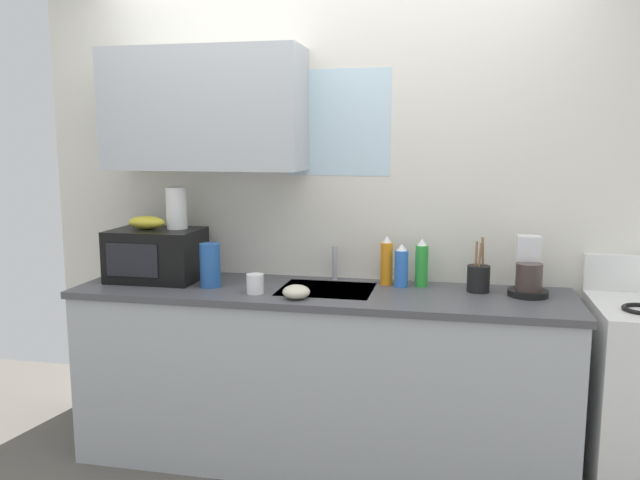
# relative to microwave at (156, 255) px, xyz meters

# --- Properties ---
(kitchen_wall_assembly) EXTENTS (3.23, 0.42, 2.50)m
(kitchen_wall_assembly) POSITION_rel_microwave_xyz_m (0.77, 0.26, 0.33)
(kitchen_wall_assembly) COLOR silver
(kitchen_wall_assembly) RESTS_ON ground
(counter_unit) EXTENTS (2.46, 0.63, 0.90)m
(counter_unit) POSITION_rel_microwave_xyz_m (0.90, -0.05, -0.58)
(counter_unit) COLOR #B2B7BC
(counter_unit) RESTS_ON ground
(sink_faucet) EXTENTS (0.03, 0.03, 0.18)m
(sink_faucet) POSITION_rel_microwave_xyz_m (0.93, 0.19, -0.04)
(sink_faucet) COLOR #B2B5BA
(sink_faucet) RESTS_ON counter_unit
(microwave) EXTENTS (0.46, 0.35, 0.27)m
(microwave) POSITION_rel_microwave_xyz_m (0.00, 0.00, 0.00)
(microwave) COLOR black
(microwave) RESTS_ON counter_unit
(banana_bunch) EXTENTS (0.20, 0.11, 0.07)m
(banana_bunch) POSITION_rel_microwave_xyz_m (-0.05, 0.00, 0.17)
(banana_bunch) COLOR gold
(banana_bunch) RESTS_ON microwave
(paper_towel_roll) EXTENTS (0.11, 0.11, 0.22)m
(paper_towel_roll) POSITION_rel_microwave_xyz_m (0.10, 0.05, 0.24)
(paper_towel_roll) COLOR white
(paper_towel_roll) RESTS_ON microwave
(coffee_maker) EXTENTS (0.19, 0.21, 0.28)m
(coffee_maker) POSITION_rel_microwave_xyz_m (1.89, 0.06, -0.03)
(coffee_maker) COLOR black
(coffee_maker) RESTS_ON counter_unit
(dish_soap_bottle_orange) EXTENTS (0.06, 0.06, 0.25)m
(dish_soap_bottle_orange) POSITION_rel_microwave_xyz_m (1.21, 0.14, -0.02)
(dish_soap_bottle_orange) COLOR orange
(dish_soap_bottle_orange) RESTS_ON counter_unit
(dish_soap_bottle_blue) EXTENTS (0.07, 0.07, 0.22)m
(dish_soap_bottle_blue) POSITION_rel_microwave_xyz_m (1.28, 0.10, -0.03)
(dish_soap_bottle_blue) COLOR blue
(dish_soap_bottle_blue) RESTS_ON counter_unit
(dish_soap_bottle_green) EXTENTS (0.07, 0.07, 0.25)m
(dish_soap_bottle_green) POSITION_rel_microwave_xyz_m (1.38, 0.13, -0.02)
(dish_soap_bottle_green) COLOR green
(dish_soap_bottle_green) RESTS_ON counter_unit
(cereal_canister) EXTENTS (0.10, 0.10, 0.22)m
(cereal_canister) POSITION_rel_microwave_xyz_m (0.34, -0.10, -0.02)
(cereal_canister) COLOR #2659A5
(cereal_canister) RESTS_ON counter_unit
(mug_white) EXTENTS (0.08, 0.08, 0.09)m
(mug_white) POSITION_rel_microwave_xyz_m (0.61, -0.19, -0.09)
(mug_white) COLOR white
(mug_white) RESTS_ON counter_unit
(utensil_crock) EXTENTS (0.11, 0.11, 0.27)m
(utensil_crock) POSITION_rel_microwave_xyz_m (1.66, 0.07, -0.07)
(utensil_crock) COLOR black
(utensil_crock) RESTS_ON counter_unit
(small_bowl) EXTENTS (0.13, 0.13, 0.06)m
(small_bowl) POSITION_rel_microwave_xyz_m (0.83, -0.25, -0.10)
(small_bowl) COLOR beige
(small_bowl) RESTS_ON counter_unit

